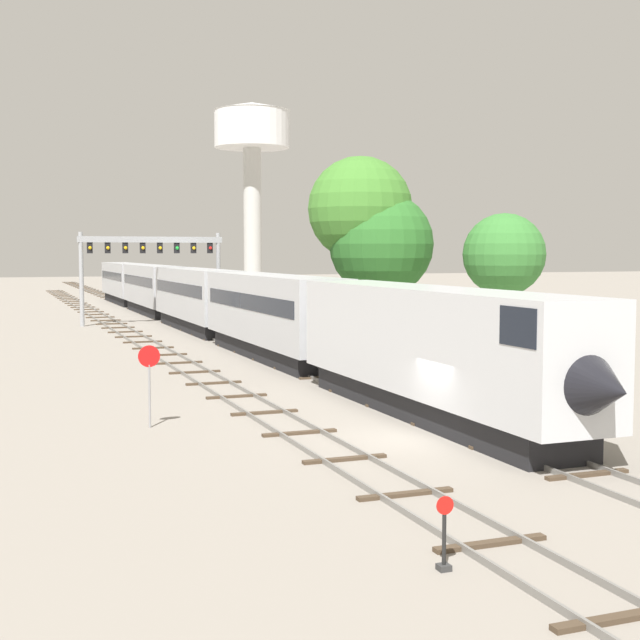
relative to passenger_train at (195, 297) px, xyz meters
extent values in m
plane|color=gray|center=(-2.00, -42.36, -2.61)|extent=(400.00, 400.00, 0.00)
cube|color=slate|center=(-0.72, 17.64, -2.53)|extent=(0.07, 200.00, 0.16)
cube|color=slate|center=(0.72, 17.64, -2.53)|extent=(0.07, 200.00, 0.16)
cube|color=#473828|center=(0.00, -48.36, -2.56)|extent=(2.60, 0.24, 0.10)
cube|color=#473828|center=(0.00, -44.36, -2.56)|extent=(2.60, 0.24, 0.10)
cube|color=#473828|center=(0.00, -40.36, -2.56)|extent=(2.60, 0.24, 0.10)
cube|color=#473828|center=(0.00, -36.36, -2.56)|extent=(2.60, 0.24, 0.10)
cube|color=#473828|center=(0.00, -32.36, -2.56)|extent=(2.60, 0.24, 0.10)
cube|color=#473828|center=(0.00, -28.36, -2.56)|extent=(2.60, 0.24, 0.10)
cube|color=#473828|center=(0.00, -24.36, -2.56)|extent=(2.60, 0.24, 0.10)
cube|color=#473828|center=(0.00, -20.36, -2.56)|extent=(2.60, 0.24, 0.10)
cube|color=#473828|center=(0.00, -16.36, -2.56)|extent=(2.60, 0.24, 0.10)
cube|color=#473828|center=(0.00, -12.36, -2.56)|extent=(2.60, 0.24, 0.10)
cube|color=#473828|center=(0.00, -8.36, -2.56)|extent=(2.60, 0.24, 0.10)
cube|color=#473828|center=(0.00, -4.36, -2.56)|extent=(2.60, 0.24, 0.10)
cube|color=#473828|center=(0.00, -0.36, -2.56)|extent=(2.60, 0.24, 0.10)
cube|color=#473828|center=(0.00, 3.64, -2.56)|extent=(2.60, 0.24, 0.10)
cube|color=#473828|center=(0.00, 7.64, -2.56)|extent=(2.60, 0.24, 0.10)
cube|color=#473828|center=(0.00, 11.64, -2.56)|extent=(2.60, 0.24, 0.10)
cube|color=#473828|center=(0.00, 15.64, -2.56)|extent=(2.60, 0.24, 0.10)
cube|color=#473828|center=(0.00, 19.64, -2.56)|extent=(2.60, 0.24, 0.10)
cube|color=#473828|center=(0.00, 23.64, -2.56)|extent=(2.60, 0.24, 0.10)
cube|color=#473828|center=(0.00, 27.64, -2.56)|extent=(2.60, 0.24, 0.10)
cube|color=#473828|center=(0.00, 31.64, -2.56)|extent=(2.60, 0.24, 0.10)
cube|color=#473828|center=(0.00, 35.64, -2.56)|extent=(2.60, 0.24, 0.10)
cube|color=#473828|center=(0.00, 39.64, -2.56)|extent=(2.60, 0.24, 0.10)
cube|color=#473828|center=(0.00, 43.64, -2.56)|extent=(2.60, 0.24, 0.10)
cube|color=#473828|center=(0.00, 47.64, -2.56)|extent=(2.60, 0.24, 0.10)
cube|color=#473828|center=(0.00, 51.64, -2.56)|extent=(2.60, 0.24, 0.10)
cube|color=#473828|center=(0.00, 55.64, -2.56)|extent=(2.60, 0.24, 0.10)
cube|color=#473828|center=(0.00, 59.64, -2.56)|extent=(2.60, 0.24, 0.10)
cube|color=#473828|center=(0.00, 63.64, -2.56)|extent=(2.60, 0.24, 0.10)
cube|color=#473828|center=(0.00, 67.64, -2.56)|extent=(2.60, 0.24, 0.10)
cube|color=#473828|center=(0.00, 71.64, -2.56)|extent=(2.60, 0.24, 0.10)
cube|color=#473828|center=(0.00, 75.64, -2.56)|extent=(2.60, 0.24, 0.10)
cube|color=#473828|center=(0.00, 79.64, -2.56)|extent=(2.60, 0.24, 0.10)
cube|color=#473828|center=(0.00, 83.64, -2.56)|extent=(2.60, 0.24, 0.10)
cube|color=#473828|center=(0.00, 87.64, -2.56)|extent=(2.60, 0.24, 0.10)
cube|color=#473828|center=(0.00, 91.64, -2.56)|extent=(2.60, 0.24, 0.10)
cube|color=#473828|center=(0.00, 95.64, -2.56)|extent=(2.60, 0.24, 0.10)
cube|color=#473828|center=(0.00, 99.64, -2.56)|extent=(2.60, 0.24, 0.10)
cube|color=#473828|center=(0.00, 103.64, -2.56)|extent=(2.60, 0.24, 0.10)
cube|color=#473828|center=(0.00, 107.64, -2.56)|extent=(2.60, 0.24, 0.10)
cube|color=#473828|center=(0.00, 111.64, -2.56)|extent=(2.60, 0.24, 0.10)
cube|color=#473828|center=(0.00, 115.64, -2.56)|extent=(2.60, 0.24, 0.10)
cube|color=slate|center=(-6.22, -2.36, -2.53)|extent=(0.07, 160.00, 0.16)
cube|color=slate|center=(-4.78, -2.36, -2.53)|extent=(0.07, 160.00, 0.16)
cube|color=#473828|center=(-5.50, -56.36, -2.56)|extent=(2.60, 0.24, 0.10)
cube|color=#473828|center=(-5.50, -52.36, -2.56)|extent=(2.60, 0.24, 0.10)
cube|color=#473828|center=(-5.50, -48.36, -2.56)|extent=(2.60, 0.24, 0.10)
cube|color=#473828|center=(-5.50, -44.36, -2.56)|extent=(2.60, 0.24, 0.10)
cube|color=#473828|center=(-5.50, -40.36, -2.56)|extent=(2.60, 0.24, 0.10)
cube|color=#473828|center=(-5.50, -36.36, -2.56)|extent=(2.60, 0.24, 0.10)
cube|color=#473828|center=(-5.50, -32.36, -2.56)|extent=(2.60, 0.24, 0.10)
cube|color=#473828|center=(-5.50, -28.36, -2.56)|extent=(2.60, 0.24, 0.10)
cube|color=#473828|center=(-5.50, -24.36, -2.56)|extent=(2.60, 0.24, 0.10)
cube|color=#473828|center=(-5.50, -20.36, -2.56)|extent=(2.60, 0.24, 0.10)
cube|color=#473828|center=(-5.50, -16.36, -2.56)|extent=(2.60, 0.24, 0.10)
cube|color=#473828|center=(-5.50, -12.36, -2.56)|extent=(2.60, 0.24, 0.10)
cube|color=#473828|center=(-5.50, -8.36, -2.56)|extent=(2.60, 0.24, 0.10)
cube|color=#473828|center=(-5.50, -4.36, -2.56)|extent=(2.60, 0.24, 0.10)
cube|color=#473828|center=(-5.50, -0.36, -2.56)|extent=(2.60, 0.24, 0.10)
cube|color=#473828|center=(-5.50, 3.64, -2.56)|extent=(2.60, 0.24, 0.10)
cube|color=#473828|center=(-5.50, 7.64, -2.56)|extent=(2.60, 0.24, 0.10)
cube|color=#473828|center=(-5.50, 11.64, -2.56)|extent=(2.60, 0.24, 0.10)
cube|color=#473828|center=(-5.50, 15.64, -2.56)|extent=(2.60, 0.24, 0.10)
cube|color=#473828|center=(-5.50, 19.64, -2.56)|extent=(2.60, 0.24, 0.10)
cube|color=#473828|center=(-5.50, 23.64, -2.56)|extent=(2.60, 0.24, 0.10)
cube|color=#473828|center=(-5.50, 27.64, -2.56)|extent=(2.60, 0.24, 0.10)
cube|color=#473828|center=(-5.50, 31.64, -2.56)|extent=(2.60, 0.24, 0.10)
cube|color=#473828|center=(-5.50, 35.64, -2.56)|extent=(2.60, 0.24, 0.10)
cube|color=#473828|center=(-5.50, 39.64, -2.56)|extent=(2.60, 0.24, 0.10)
cube|color=#473828|center=(-5.50, 43.64, -2.56)|extent=(2.60, 0.24, 0.10)
cube|color=#473828|center=(-5.50, 47.64, -2.56)|extent=(2.60, 0.24, 0.10)
cube|color=#473828|center=(-5.50, 51.64, -2.56)|extent=(2.60, 0.24, 0.10)
cube|color=#473828|center=(-5.50, 55.64, -2.56)|extent=(2.60, 0.24, 0.10)
cube|color=#473828|center=(-5.50, 59.64, -2.56)|extent=(2.60, 0.24, 0.10)
cube|color=#473828|center=(-5.50, 63.64, -2.56)|extent=(2.60, 0.24, 0.10)
cube|color=#473828|center=(-5.50, 67.64, -2.56)|extent=(2.60, 0.24, 0.10)
cube|color=#473828|center=(-5.50, 71.64, -2.56)|extent=(2.60, 0.24, 0.10)
cube|color=#473828|center=(-5.50, 75.64, -2.56)|extent=(2.60, 0.24, 0.10)
cube|color=silver|center=(0.00, -39.15, 0.29)|extent=(3.00, 18.41, 3.80)
cone|color=black|center=(0.00, -48.56, -0.11)|extent=(2.88, 2.60, 2.88)
cube|color=black|center=(0.00, -47.16, 1.43)|extent=(3.04, 1.80, 1.10)
cube|color=black|center=(0.00, -39.15, -2.11)|extent=(2.52, 16.57, 1.00)
cube|color=#B7BABF|center=(0.00, -19.74, 0.29)|extent=(3.00, 18.41, 3.80)
cube|color=black|center=(0.00, -19.74, 0.69)|extent=(3.04, 16.94, 0.90)
cube|color=black|center=(0.00, -19.74, -2.11)|extent=(2.52, 16.57, 1.00)
cube|color=#B7BABF|center=(0.00, -0.32, 0.29)|extent=(3.00, 18.41, 3.80)
cube|color=black|center=(0.00, -0.32, 0.69)|extent=(3.04, 16.94, 0.90)
cube|color=black|center=(0.00, -0.32, -2.11)|extent=(2.52, 16.57, 1.00)
cube|color=#B7BABF|center=(0.00, 19.09, 0.29)|extent=(3.00, 18.41, 3.80)
cube|color=black|center=(0.00, 19.09, 0.69)|extent=(3.04, 16.94, 0.90)
cube|color=black|center=(0.00, 19.09, -2.11)|extent=(2.52, 16.57, 1.00)
cube|color=#B7BABF|center=(0.00, 38.50, 0.29)|extent=(3.00, 18.41, 3.80)
cube|color=black|center=(0.00, 38.50, 0.69)|extent=(3.04, 16.94, 0.90)
cube|color=black|center=(0.00, 38.50, -2.11)|extent=(2.52, 16.57, 1.00)
cylinder|color=#999BA0|center=(-8.00, 6.47, 1.26)|extent=(0.36, 0.36, 7.74)
cylinder|color=#999BA0|center=(3.50, 6.47, 1.26)|extent=(0.36, 0.36, 7.74)
cube|color=#999BA0|center=(-2.25, 6.47, 4.53)|extent=(12.10, 0.36, 0.50)
cube|color=black|center=(-7.28, 6.52, 3.83)|extent=(0.44, 0.32, 0.90)
sphere|color=yellow|center=(-7.28, 6.33, 3.83)|extent=(0.28, 0.28, 0.28)
cube|color=black|center=(-5.84, 6.52, 3.83)|extent=(0.44, 0.32, 0.90)
sphere|color=yellow|center=(-5.84, 6.33, 3.83)|extent=(0.28, 0.28, 0.28)
cube|color=black|center=(-4.41, 6.52, 3.83)|extent=(0.44, 0.32, 0.90)
sphere|color=yellow|center=(-4.41, 6.33, 3.83)|extent=(0.28, 0.28, 0.28)
cube|color=black|center=(-2.97, 6.52, 3.83)|extent=(0.44, 0.32, 0.90)
sphere|color=yellow|center=(-2.97, 6.33, 3.83)|extent=(0.28, 0.28, 0.28)
cube|color=black|center=(-1.53, 6.52, 3.83)|extent=(0.44, 0.32, 0.90)
sphere|color=yellow|center=(-1.53, 6.33, 3.83)|extent=(0.28, 0.28, 0.28)
cube|color=black|center=(-0.09, 6.52, 3.83)|extent=(0.44, 0.32, 0.90)
sphere|color=green|center=(-0.09, 6.33, 3.83)|extent=(0.28, 0.28, 0.28)
cube|color=black|center=(1.34, 6.52, 3.83)|extent=(0.44, 0.32, 0.90)
sphere|color=yellow|center=(1.34, 6.33, 3.83)|extent=(0.28, 0.28, 0.28)
cube|color=black|center=(2.78, 6.52, 3.83)|extent=(0.44, 0.32, 0.90)
sphere|color=red|center=(2.78, 6.33, 3.83)|extent=(0.28, 0.28, 0.28)
cylinder|color=beige|center=(21.11, 56.18, 7.97)|extent=(2.60, 2.60, 21.15)
cylinder|color=white|center=(21.11, 56.18, 21.19)|extent=(10.84, 10.84, 5.28)
cone|color=white|center=(21.11, 56.18, 24.43)|extent=(11.06, 11.06, 1.20)
cylinder|color=black|center=(-7.10, -53.28, -2.06)|extent=(0.08, 0.08, 1.10)
cylinder|color=red|center=(-7.10, -53.30, -1.33)|extent=(0.36, 0.03, 0.36)
cube|color=#333333|center=(-7.10, -53.28, -2.55)|extent=(0.24, 0.24, 0.12)
cylinder|color=gray|center=(-10.00, -37.45, -1.51)|extent=(0.08, 0.08, 2.20)
cylinder|color=red|center=(-10.00, -37.47, -0.11)|extent=(0.76, 0.03, 0.76)
cylinder|color=brown|center=(14.86, -20.69, -0.53)|extent=(0.56, 0.56, 4.16)
sphere|color=#387A33|center=(14.86, -20.69, 3.34)|extent=(5.11, 5.11, 5.11)
cylinder|color=brown|center=(9.75, -13.55, -0.53)|extent=(0.56, 0.56, 4.16)
sphere|color=#2D6B28|center=(9.75, -13.55, 4.02)|extent=(7.07, 7.07, 7.07)
cylinder|color=brown|center=(8.58, -12.65, 0.66)|extent=(0.56, 0.56, 6.54)
sphere|color=#427F2D|center=(8.58, -12.65, 6.41)|extent=(7.09, 7.09, 7.09)
camera|label=1|loc=(-15.13, -67.85, 3.49)|focal=49.45mm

